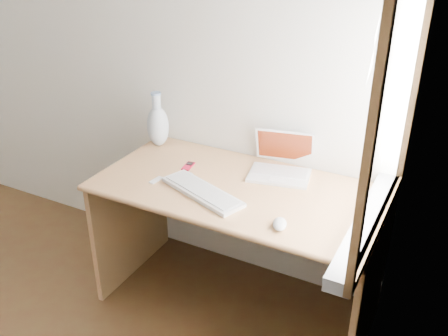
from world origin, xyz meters
The scene contains 10 objects.
back_wall centered at (0.00, 1.75, 1.30)m, with size 3.50×0.04×2.60m, color white.
window centered at (1.72, 1.30, 1.28)m, with size 0.11×0.99×1.10m.
desk centered at (1.03, 1.47, 0.54)m, with size 1.44×0.72×0.76m.
laptop centered at (1.17, 1.61, 0.81)m, with size 0.35×0.32×0.21m.
external_keyboard centered at (0.90, 1.23, 0.77)m, with size 0.49×0.30×0.02m.
mouse centered at (1.35, 1.13, 0.78)m, with size 0.06×0.10×0.04m, color white.
ipod centered at (0.69, 1.45, 0.77)m, with size 0.06×0.10×0.01m.
cable_coil centered at (0.73, 1.34, 0.77)m, with size 0.10×0.10×0.01m, color white.
remote centered at (0.63, 1.24, 0.77)m, with size 0.03×0.08×0.01m, color white.
vase centered at (0.39, 1.61, 0.89)m, with size 0.13×0.13×0.33m.
Camera 1 is at (1.98, -0.60, 1.97)m, focal length 40.00 mm.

